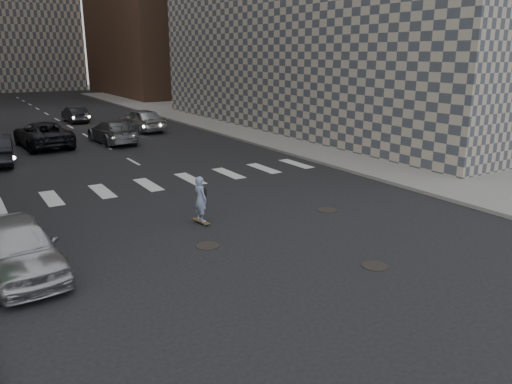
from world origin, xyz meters
TOP-DOWN VIEW (x-y plane):
  - ground at (0.00, 0.00)m, footprint 160.00×160.00m
  - sidewalk_right at (14.50, 20.00)m, footprint 13.00×80.00m
  - manhole_a at (1.20, -2.50)m, footprint 0.70×0.70m
  - manhole_b at (-2.00, 1.20)m, footprint 0.70×0.70m
  - manhole_c at (3.30, 2.00)m, footprint 0.70×0.70m
  - skateboarder at (-1.26, 3.17)m, footprint 0.46×0.84m
  - silver_sedan at (-7.00, 2.00)m, footprint 2.11×4.50m
  - traffic_car_b at (0.78, 20.18)m, footprint 2.33×5.14m
  - traffic_car_c at (-3.24, 20.97)m, footprint 2.96×5.74m
  - traffic_car_d at (3.99, 23.96)m, footprint 2.57×5.06m
  - traffic_car_e at (0.96, 31.43)m, footprint 1.51×3.98m

SIDE VIEW (x-z plane):
  - ground at x=0.00m, z-range 0.00..0.00m
  - manhole_a at x=1.20m, z-range 0.00..0.02m
  - manhole_b at x=-2.00m, z-range 0.00..0.02m
  - manhole_c at x=3.30m, z-range 0.00..0.02m
  - sidewalk_right at x=14.50m, z-range 0.00..0.15m
  - traffic_car_e at x=0.96m, z-range 0.00..1.30m
  - traffic_car_b at x=0.78m, z-range 0.00..1.46m
  - silver_sedan at x=-7.00m, z-range 0.00..1.49m
  - traffic_car_c at x=-3.24m, z-range 0.00..1.55m
  - traffic_car_d at x=3.99m, z-range 0.00..1.65m
  - skateboarder at x=-1.26m, z-range 0.04..1.68m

